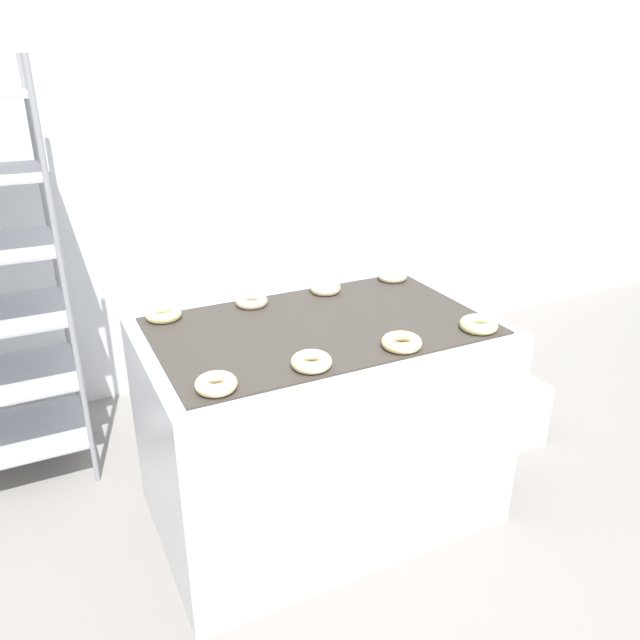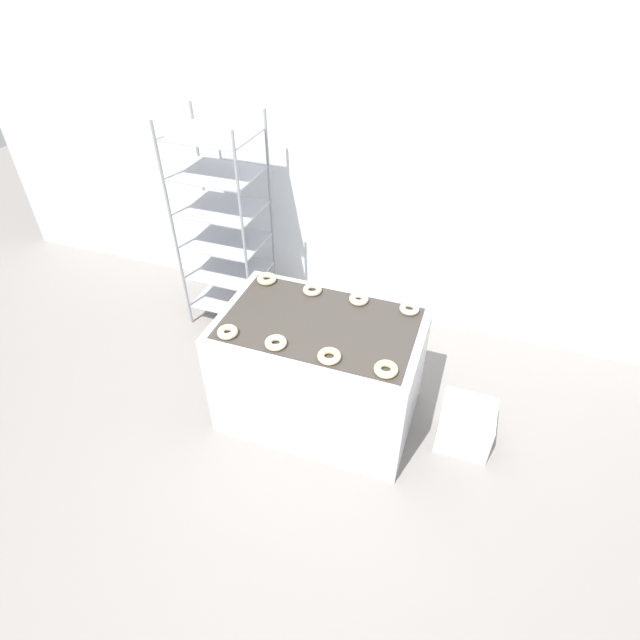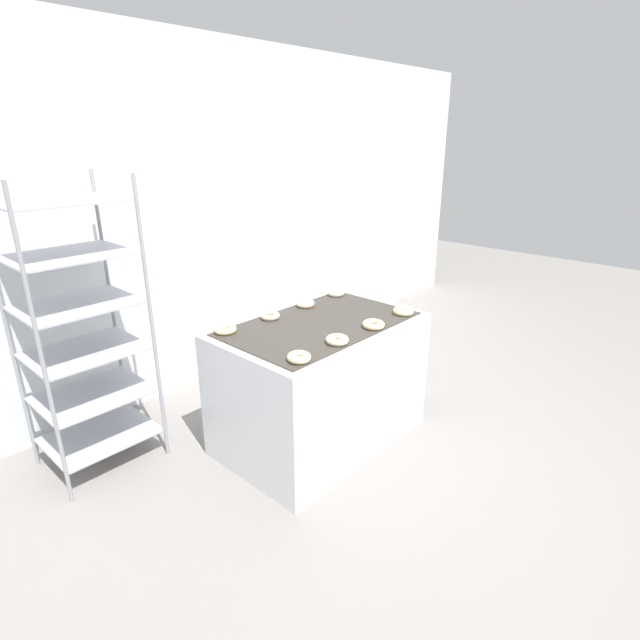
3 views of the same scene
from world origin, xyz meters
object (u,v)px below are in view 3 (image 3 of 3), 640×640
Objects in this scene: donut_near_midright at (373,324)px; donut_far_midleft at (270,316)px; glaze_bin at (395,365)px; donut_near_left at (299,357)px; fryer_machine at (320,382)px; baking_rack_cart at (81,329)px; donut_far_left at (225,329)px; donut_far_midright at (305,303)px; donut_near_midleft at (337,340)px; donut_far_right at (336,293)px; donut_near_right at (403,311)px.

donut_far_midleft is (-0.34, 0.62, -0.00)m from donut_near_midright.
donut_near_left is (-1.59, -0.40, 0.74)m from glaze_bin.
donut_far_midleft is (-0.17, 0.31, 0.46)m from fryer_machine.
baking_rack_cart is 13.70× the size of donut_far_midleft.
donut_far_left is 1.05× the size of donut_far_midright.
donut_near_midright is at bearing -0.70° from donut_near_midleft.
donut_near_midright is at bearing -119.70° from donut_far_right.
donut_far_midleft is (-0.69, 0.62, -0.00)m from donut_near_right.
donut_far_midleft is at bearing 118.57° from donut_near_midright.
baking_rack_cart is 13.70× the size of donut_far_right.
donut_near_midright is 1.01× the size of donut_near_right.
glaze_bin is 2.72× the size of donut_far_right.
fryer_machine is at bearing -31.43° from donut_far_left.
donut_near_midright is at bearing -42.24° from donut_far_left.
donut_far_midleft is at bearing -179.06° from donut_far_right.
donut_near_midleft is 0.98× the size of donut_far_left.
baking_rack_cart reaches higher than donut_far_midleft.
donut_near_midleft and donut_near_midright have the same top height.
donut_near_midright is 0.71m from donut_far_midleft.
fryer_machine is 0.59m from donut_near_midright.
donut_near_right is at bearing -0.04° from donut_near_midleft.
donut_near_left is at bearing -148.50° from fryer_machine.
glaze_bin is (1.07, 0.09, -0.28)m from fryer_machine.
fryer_machine is 9.64× the size of donut_far_left.
donut_near_midleft is (1.00, -1.21, -0.04)m from baking_rack_cart.
baking_rack_cart is at bearing 156.74° from donut_far_midright.
donut_near_left is 1.23m from donut_far_right.
donut_near_right and donut_far_midright have the same top height.
donut_near_midleft is at bearing 179.96° from donut_near_right.
donut_far_midright reaches higher than donut_near_midright.
fryer_machine is at bearing -37.09° from baking_rack_cart.
donut_near_midright is at bearing -41.73° from baking_rack_cart.
donut_near_midright is 0.63m from donut_far_midright.
donut_near_left and donut_near_right have the same top height.
baking_rack_cart is 0.87m from donut_far_left.
donut_far_midright is at bearing 89.38° from donut_near_midright.
baking_rack_cart reaches higher than glaze_bin.
baking_rack_cart is at bearing 160.23° from glaze_bin.
fryer_machine is 9.44× the size of donut_near_midright.
donut_near_right is 1.01× the size of donut_far_left.
donut_near_midleft is 1.03× the size of donut_far_midright.
baking_rack_cart reaches higher than donut_far_right.
donut_near_right and donut_far_left have the same top height.
fryer_machine is 1.11m from glaze_bin.
donut_near_left is 1.04m from donut_near_right.
baking_rack_cart is 1.49m from donut_far_midright.
glaze_bin is 1.23m from donut_near_midright.
donut_far_left is (-1.60, 0.24, 0.74)m from glaze_bin.
donut_far_midright is (1.37, -0.59, -0.04)m from baking_rack_cart.
baking_rack_cart is 13.32× the size of donut_near_midleft.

